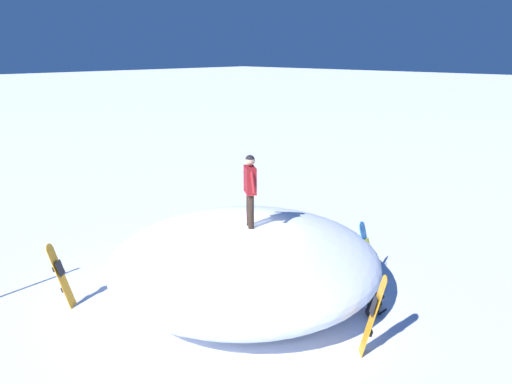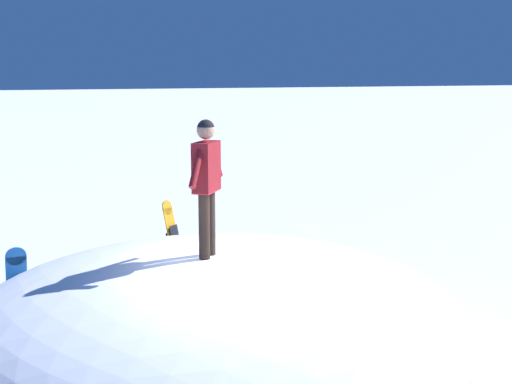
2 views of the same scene
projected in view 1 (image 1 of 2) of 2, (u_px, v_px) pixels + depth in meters
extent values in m
plane|color=white|center=(220.00, 290.00, 11.60)|extent=(240.00, 240.00, 0.00)
ellipsoid|color=white|center=(245.00, 259.00, 11.42)|extent=(6.91, 6.85, 1.65)
cylinder|color=black|center=(249.00, 209.00, 11.16)|extent=(0.14, 0.14, 0.84)
cylinder|color=black|center=(251.00, 211.00, 10.97)|extent=(0.14, 0.14, 0.84)
cube|color=maroon|center=(250.00, 180.00, 10.85)|extent=(0.44, 0.51, 0.62)
sphere|color=tan|center=(250.00, 161.00, 10.72)|extent=(0.23, 0.23, 0.23)
cylinder|color=maroon|center=(247.00, 174.00, 11.14)|extent=(0.29, 0.37, 0.52)
cylinder|color=maroon|center=(253.00, 181.00, 10.54)|extent=(0.29, 0.37, 0.52)
sphere|color=black|center=(250.00, 160.00, 10.71)|extent=(0.22, 0.22, 0.22)
cube|color=#2672BF|center=(368.00, 255.00, 11.90)|extent=(0.34, 0.44, 1.42)
cylinder|color=#2672BF|center=(362.00, 227.00, 11.81)|extent=(0.30, 0.13, 0.28)
cube|color=yellow|center=(368.00, 245.00, 11.84)|extent=(0.25, 0.13, 0.34)
cube|color=black|center=(364.00, 245.00, 11.89)|extent=(0.20, 0.12, 0.12)
cube|color=black|center=(368.00, 264.00, 11.96)|extent=(0.20, 0.12, 0.12)
cube|color=orange|center=(62.00, 278.00, 10.70)|extent=(0.47, 0.49, 1.40)
cylinder|color=orange|center=(50.00, 250.00, 10.51)|extent=(0.27, 0.25, 0.27)
cube|color=black|center=(60.00, 268.00, 10.63)|extent=(0.24, 0.23, 0.34)
cube|color=black|center=(56.00, 268.00, 10.64)|extent=(0.21, 0.20, 0.12)
cube|color=black|center=(64.00, 288.00, 10.77)|extent=(0.21, 0.20, 0.12)
cube|color=orange|center=(372.00, 319.00, 8.95)|extent=(0.44, 0.45, 1.56)
cylinder|color=orange|center=(384.00, 282.00, 8.72)|extent=(0.24, 0.23, 0.26)
cube|color=black|center=(373.00, 306.00, 8.87)|extent=(0.22, 0.22, 0.38)
cube|color=black|center=(378.00, 306.00, 8.86)|extent=(0.20, 0.20, 0.12)
cube|color=black|center=(370.00, 332.00, 9.03)|extent=(0.20, 0.20, 0.12)
ellipsoid|color=black|center=(375.00, 306.00, 10.45)|extent=(0.45, 0.28, 0.47)
ellipsoid|color=black|center=(369.00, 312.00, 10.33)|extent=(0.13, 0.21, 0.23)
cube|color=black|center=(375.00, 298.00, 10.39)|extent=(0.38, 0.24, 0.06)
cylinder|color=black|center=(383.00, 312.00, 10.62)|extent=(0.31, 0.04, 0.04)
cylinder|color=black|center=(377.00, 309.00, 10.73)|extent=(0.31, 0.04, 0.04)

